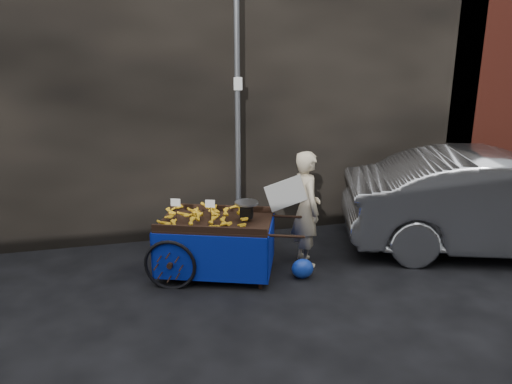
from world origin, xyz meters
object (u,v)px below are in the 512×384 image
object	(u,v)px
vendor	(306,208)
parked_car	(501,204)
banana_cart	(212,226)
plastic_bag	(302,269)

from	to	relation	value
vendor	parked_car	bearing A→B (deg)	-95.85
banana_cart	parked_car	xyz separation A→B (m)	(4.18, -0.24, 0.06)
banana_cart	vendor	world-z (taller)	vendor
parked_car	plastic_bag	bearing A→B (deg)	111.75
banana_cart	plastic_bag	distance (m)	1.30
banana_cart	plastic_bag	size ratio (longest dim) A/B	7.46
banana_cart	plastic_bag	bearing A→B (deg)	-0.41
banana_cart	vendor	bearing A→B (deg)	21.37
vendor	banana_cart	bearing A→B (deg)	90.66
plastic_bag	parked_car	world-z (taller)	parked_car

